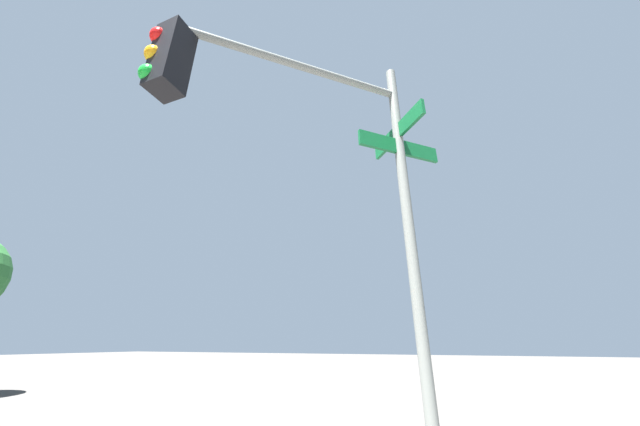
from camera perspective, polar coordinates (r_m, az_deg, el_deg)
traffic_signal_near at (r=3.34m, az=-3.51°, el=12.83°), size 2.53×2.36×5.11m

